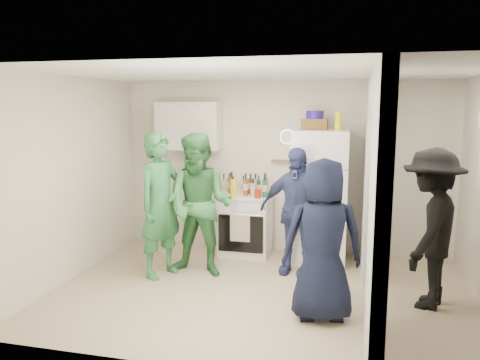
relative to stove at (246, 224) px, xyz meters
name	(u,v)px	position (x,y,z in m)	size (l,w,h in m)	color
floor	(261,292)	(0.50, -1.37, -0.44)	(4.80, 4.80, 0.00)	tan
wall_back	(284,167)	(0.50, 0.33, 0.81)	(4.80, 4.80, 0.00)	silver
wall_front	(221,223)	(0.50, -3.07, 0.81)	(4.80, 4.80, 0.00)	silver
wall_left	(72,179)	(-1.90, -1.37, 0.81)	(3.40, 3.40, 0.00)	silver
ceiling	(263,73)	(0.50, -1.37, 2.06)	(4.80, 4.80, 0.00)	white
partition_pier_back	(369,176)	(1.70, -0.27, 0.81)	(0.12, 1.20, 2.50)	silver
partition_pier_front	(378,214)	(1.70, -2.47, 0.81)	(0.12, 1.20, 2.50)	silver
partition_header	(377,91)	(1.70, -1.37, 1.86)	(0.12, 1.00, 0.40)	silver
stove	(246,224)	(0.00, 0.00, 0.00)	(0.74, 0.61, 0.88)	white
upper_cabinet	(189,126)	(-0.90, 0.15, 1.41)	(0.95, 0.34, 0.70)	silver
fridge	(320,196)	(1.06, -0.03, 0.47)	(0.75, 0.73, 1.82)	white
wicker_basket	(315,124)	(0.96, 0.02, 1.46)	(0.35, 0.25, 0.15)	brown
blue_bowl	(315,115)	(0.96, 0.02, 1.59)	(0.24, 0.24, 0.11)	#26148F
yellow_cup_stack_top	(338,121)	(1.28, -0.13, 1.51)	(0.09, 0.09, 0.25)	yellow
wall_clock	(287,137)	(0.55, 0.31, 1.26)	(0.22, 0.22, 0.03)	white
spice_shelf	(283,161)	(0.50, 0.28, 0.91)	(0.35, 0.08, 0.03)	olive
yellow_cup_stack_stove	(234,188)	(-0.12, -0.22, 0.56)	(0.09, 0.09, 0.25)	yellow
red_cup	(258,194)	(0.22, -0.20, 0.50)	(0.09, 0.09, 0.12)	#A8250B
person_green_left	(161,205)	(-0.84, -1.10, 0.47)	(0.67, 0.44, 1.83)	#30783F
person_green_center	(200,205)	(-0.37, -0.95, 0.47)	(0.88, 0.69, 1.81)	#3B874E
person_denim	(296,211)	(0.80, -0.63, 0.38)	(0.96, 0.40, 1.64)	navy
person_navy	(323,240)	(1.22, -1.88, 0.38)	(0.81, 0.52, 1.65)	black
person_nook	(431,228)	(2.31, -1.29, 0.42)	(1.11, 0.64, 1.72)	black
bottle_a	(230,183)	(-0.27, 0.12, 0.59)	(0.07, 0.07, 0.29)	brown
bottle_b	(232,186)	(-0.18, -0.06, 0.58)	(0.07, 0.07, 0.27)	#17472B
bottle_c	(243,184)	(-0.07, 0.17, 0.56)	(0.06, 0.06, 0.25)	silver
bottle_d	(246,185)	(0.02, -0.07, 0.60)	(0.07, 0.07, 0.32)	brown
bottle_e	(255,183)	(0.11, 0.17, 0.58)	(0.07, 0.07, 0.29)	#969DA6
bottle_f	(259,185)	(0.18, 0.04, 0.58)	(0.06, 0.06, 0.28)	#163E1D
bottle_g	(265,183)	(0.26, 0.15, 0.59)	(0.08, 0.08, 0.30)	olive
bottle_h	(224,185)	(-0.29, -0.11, 0.59)	(0.06, 0.06, 0.31)	#B1B3BE
bottle_i	(251,184)	(0.05, 0.09, 0.59)	(0.07, 0.07, 0.30)	#592E0F
bottle_j	(265,186)	(0.30, -0.11, 0.60)	(0.07, 0.07, 0.32)	#216140
bottle_k	(232,183)	(-0.22, 0.05, 0.60)	(0.08, 0.08, 0.32)	brown
bottle_l	(253,188)	(0.14, -0.12, 0.57)	(0.07, 0.07, 0.26)	#9AA2A9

